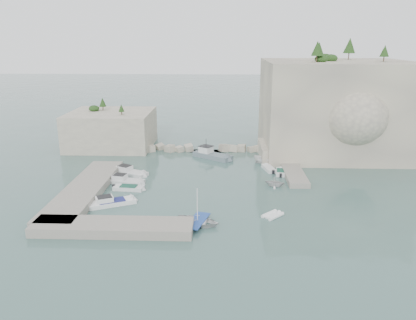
{
  "coord_description": "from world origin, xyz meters",
  "views": [
    {
      "loc": [
        2.24,
        -53.38,
        20.77
      ],
      "look_at": [
        0.0,
        6.0,
        3.0
      ],
      "focal_mm": 35.0,
      "sensor_mm": 36.0,
      "label": 1
    }
  ],
  "objects_px": {
    "motorboat_b": "(125,183)",
    "rowboat": "(197,224)",
    "motorboat_c": "(129,190)",
    "tender_east_b": "(280,174)",
    "motorboat_d": "(112,205)",
    "tender_east_c": "(269,170)",
    "tender_east_a": "(275,186)",
    "tender_east_d": "(265,164)",
    "work_boat": "(213,158)",
    "inflatable_dinghy": "(273,216)",
    "motorboat_a": "(130,174)"
  },
  "relations": [
    {
      "from": "motorboat_d",
      "to": "tender_east_d",
      "type": "distance_m",
      "value": 28.79
    },
    {
      "from": "rowboat",
      "to": "work_boat",
      "type": "height_order",
      "value": "work_boat"
    },
    {
      "from": "motorboat_c",
      "to": "rowboat",
      "type": "bearing_deg",
      "value": -39.52
    },
    {
      "from": "motorboat_b",
      "to": "tender_east_b",
      "type": "relative_size",
      "value": 1.54
    },
    {
      "from": "motorboat_c",
      "to": "motorboat_d",
      "type": "xyz_separation_m",
      "value": [
        -0.95,
        -5.53,
        0.0
      ]
    },
    {
      "from": "motorboat_b",
      "to": "rowboat",
      "type": "distance_m",
      "value": 18.11
    },
    {
      "from": "motorboat_b",
      "to": "motorboat_d",
      "type": "distance_m",
      "value": 8.34
    },
    {
      "from": "motorboat_a",
      "to": "motorboat_d",
      "type": "relative_size",
      "value": 1.04
    },
    {
      "from": "tender_east_c",
      "to": "tender_east_b",
      "type": "bearing_deg",
      "value": -150.14
    },
    {
      "from": "motorboat_b",
      "to": "motorboat_c",
      "type": "bearing_deg",
      "value": -55.17
    },
    {
      "from": "motorboat_d",
      "to": "rowboat",
      "type": "distance_m",
      "value": 12.76
    },
    {
      "from": "tender_east_c",
      "to": "work_boat",
      "type": "distance_m",
      "value": 11.62
    },
    {
      "from": "tender_east_c",
      "to": "work_boat",
      "type": "relative_size",
      "value": 0.52
    },
    {
      "from": "rowboat",
      "to": "inflatable_dinghy",
      "type": "xyz_separation_m",
      "value": [
        9.03,
        2.56,
        0.0
      ]
    },
    {
      "from": "rowboat",
      "to": "tender_east_c",
      "type": "relative_size",
      "value": 1.21
    },
    {
      "from": "inflatable_dinghy",
      "to": "tender_east_b",
      "type": "distance_m",
      "value": 16.81
    },
    {
      "from": "tender_east_b",
      "to": "tender_east_c",
      "type": "distance_m",
      "value": 2.43
    },
    {
      "from": "rowboat",
      "to": "tender_east_a",
      "type": "distance_m",
      "value": 16.89
    },
    {
      "from": "motorboat_c",
      "to": "tender_east_c",
      "type": "relative_size",
      "value": 1.1
    },
    {
      "from": "tender_east_a",
      "to": "tender_east_d",
      "type": "bearing_deg",
      "value": 18.23
    },
    {
      "from": "tender_east_a",
      "to": "tender_east_c",
      "type": "bearing_deg",
      "value": 17.02
    },
    {
      "from": "work_boat",
      "to": "tender_east_c",
      "type": "bearing_deg",
      "value": -0.37
    },
    {
      "from": "tender_east_c",
      "to": "tender_east_d",
      "type": "relative_size",
      "value": 1.0
    },
    {
      "from": "rowboat",
      "to": "motorboat_b",
      "type": "bearing_deg",
      "value": 56.35
    },
    {
      "from": "tender_east_b",
      "to": "inflatable_dinghy",
      "type": "bearing_deg",
      "value": 176.24
    },
    {
      "from": "motorboat_b",
      "to": "tender_east_d",
      "type": "distance_m",
      "value": 24.36
    },
    {
      "from": "motorboat_a",
      "to": "motorboat_d",
      "type": "bearing_deg",
      "value": -59.54
    },
    {
      "from": "inflatable_dinghy",
      "to": "tender_east_b",
      "type": "relative_size",
      "value": 0.7
    },
    {
      "from": "motorboat_d",
      "to": "inflatable_dinghy",
      "type": "bearing_deg",
      "value": -33.63
    },
    {
      "from": "motorboat_d",
      "to": "inflatable_dinghy",
      "type": "relative_size",
      "value": 2.35
    },
    {
      "from": "tender_east_d",
      "to": "rowboat",
      "type": "bearing_deg",
      "value": -176.5
    },
    {
      "from": "motorboat_b",
      "to": "inflatable_dinghy",
      "type": "relative_size",
      "value": 2.19
    },
    {
      "from": "tender_east_b",
      "to": "motorboat_b",
      "type": "bearing_deg",
      "value": 109.55
    },
    {
      "from": "motorboat_a",
      "to": "tender_east_d",
      "type": "relative_size",
      "value": 1.61
    },
    {
      "from": "rowboat",
      "to": "tender_east_a",
      "type": "height_order",
      "value": "tender_east_a"
    },
    {
      "from": "motorboat_d",
      "to": "tender_east_c",
      "type": "relative_size",
      "value": 1.55
    },
    {
      "from": "motorboat_b",
      "to": "rowboat",
      "type": "xyz_separation_m",
      "value": [
        11.74,
        -13.78,
        0.0
      ]
    },
    {
      "from": "motorboat_a",
      "to": "tender_east_a",
      "type": "height_order",
      "value": "tender_east_a"
    },
    {
      "from": "motorboat_c",
      "to": "tender_east_b",
      "type": "height_order",
      "value": "same"
    },
    {
      "from": "inflatable_dinghy",
      "to": "tender_east_a",
      "type": "relative_size",
      "value": 0.99
    },
    {
      "from": "tender_east_a",
      "to": "tender_east_d",
      "type": "distance_m",
      "value": 11.07
    },
    {
      "from": "tender_east_a",
      "to": "work_boat",
      "type": "relative_size",
      "value": 0.35
    },
    {
      "from": "motorboat_a",
      "to": "inflatable_dinghy",
      "type": "relative_size",
      "value": 2.44
    },
    {
      "from": "motorboat_d",
      "to": "tender_east_b",
      "type": "distance_m",
      "value": 27.36
    },
    {
      "from": "motorboat_c",
      "to": "tender_east_b",
      "type": "xyz_separation_m",
      "value": [
        22.77,
        8.1,
        0.0
      ]
    },
    {
      "from": "motorboat_b",
      "to": "rowboat",
      "type": "height_order",
      "value": "motorboat_b"
    },
    {
      "from": "inflatable_dinghy",
      "to": "motorboat_b",
      "type": "bearing_deg",
      "value": 106.39
    },
    {
      "from": "motorboat_b",
      "to": "inflatable_dinghy",
      "type": "distance_m",
      "value": 23.6
    },
    {
      "from": "motorboat_d",
      "to": "motorboat_c",
      "type": "bearing_deg",
      "value": 54.59
    },
    {
      "from": "tender_east_b",
      "to": "tender_east_d",
      "type": "distance_m",
      "value": 5.53
    }
  ]
}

